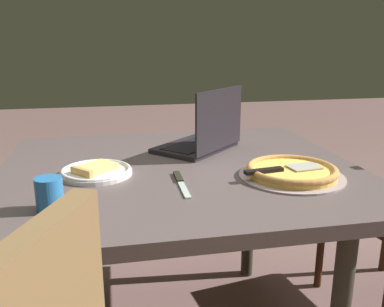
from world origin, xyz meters
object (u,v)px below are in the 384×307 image
object	(u,v)px
pizza_tray	(292,172)
table_knife	(180,182)
laptop	(203,137)
pizza_plate	(96,171)
dining_table	(179,186)
drink_cup	(49,194)

from	to	relation	value
pizza_tray	table_knife	bearing A→B (deg)	177.23
laptop	pizza_tray	xyz separation A→B (m)	(0.20, -0.37, -0.03)
pizza_plate	pizza_tray	size ratio (longest dim) A/B	0.69
pizza_plate	pizza_tray	xyz separation A→B (m)	(0.61, -0.14, 0.01)
laptop	pizza_plate	world-z (taller)	laptop
dining_table	pizza_tray	world-z (taller)	pizza_tray
laptop	drink_cup	bearing A→B (deg)	-136.24
dining_table	laptop	bearing A→B (deg)	55.19
dining_table	pizza_tray	xyz separation A→B (m)	(0.33, -0.19, 0.09)
laptop	table_knife	size ratio (longest dim) A/B	1.70
pizza_plate	table_knife	world-z (taller)	pizza_plate
pizza_plate	pizza_tray	distance (m)	0.63
pizza_tray	table_knife	distance (m)	0.36
dining_table	laptop	world-z (taller)	laptop
dining_table	table_knife	size ratio (longest dim) A/B	5.41
table_knife	drink_cup	bearing A→B (deg)	-158.83
table_knife	pizza_plate	bearing A→B (deg)	153.70
pizza_tray	drink_cup	size ratio (longest dim) A/B	3.82
laptop	pizza_plate	bearing A→B (deg)	-150.90
table_knife	drink_cup	size ratio (longest dim) A/B	2.57
laptop	pizza_plate	xyz separation A→B (m)	(-0.41, -0.23, -0.04)
pizza_plate	dining_table	bearing A→B (deg)	8.86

